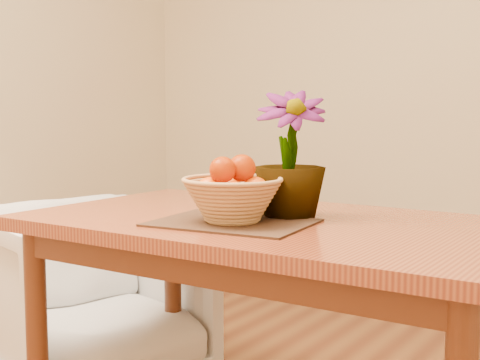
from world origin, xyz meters
The scene contains 7 objects.
wall_back centered at (0.00, 2.25, 1.35)m, with size 4.00×0.02×2.70m, color beige.
table centered at (0.00, 0.30, 0.66)m, with size 1.40×0.80×0.75m.
placemat centered at (-0.05, 0.17, 0.75)m, with size 0.41×0.31×0.01m, color #392415.
wicker_basket centered at (-0.05, 0.17, 0.81)m, with size 0.27×0.27×0.11m.
orange_pile centered at (-0.04, 0.17, 0.87)m, with size 0.17×0.16×0.13m.
potted_plant centered at (0.03, 0.35, 0.93)m, with size 0.20×0.20×0.36m, color #184614.
armchair centered at (-0.90, 0.46, 0.38)m, with size 0.75×0.70×0.77m, color #816759.
Camera 1 is at (0.95, -1.30, 1.06)m, focal length 50.00 mm.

